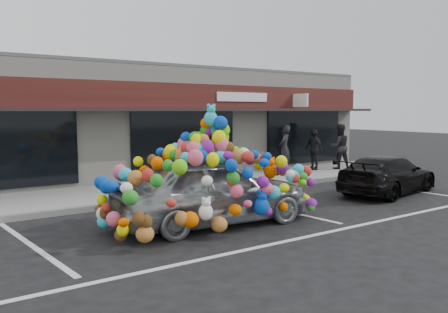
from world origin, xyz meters
TOP-DOWN VIEW (x-y plane):
  - ground at (0.00, 0.00)m, footprint 90.00×90.00m
  - shop_building at (0.00, 8.44)m, footprint 24.00×7.20m
  - sidewalk at (0.00, 4.00)m, footprint 26.00×3.00m
  - kerb at (0.00, 2.50)m, footprint 26.00×0.18m
  - parking_stripe_left at (-3.20, 0.20)m, footprint 0.73×4.37m
  - parking_stripe_mid at (2.80, 0.20)m, footprint 0.73×4.37m
  - parking_stripe_right at (8.20, 0.20)m, footprint 0.73×4.37m
  - lane_line at (2.00, -2.30)m, footprint 14.00×0.12m
  - toy_car at (0.59, -0.32)m, footprint 3.32×5.04m
  - black_sedan at (7.21, -0.18)m, footprint 2.44×4.41m
  - pedestrian_a at (7.19, 4.71)m, footprint 0.82×0.75m
  - pedestrian_b at (9.60, 3.97)m, footprint 1.14×1.03m
  - pedestrian_c at (8.50, 4.37)m, footprint 1.03×0.50m

SIDE VIEW (x-z plane):
  - ground at x=0.00m, z-range 0.00..0.00m
  - parking_stripe_left at x=-3.20m, z-range 0.00..0.01m
  - parking_stripe_mid at x=2.80m, z-range 0.00..0.01m
  - parking_stripe_right at x=8.20m, z-range 0.00..0.01m
  - lane_line at x=2.00m, z-range 0.00..0.01m
  - sidewalk at x=0.00m, z-range 0.00..0.15m
  - kerb at x=0.00m, z-range -0.01..0.15m
  - black_sedan at x=7.21m, z-range 0.00..1.21m
  - toy_car at x=0.59m, z-range -0.46..2.40m
  - pedestrian_c at x=8.50m, z-range 0.15..1.86m
  - pedestrian_a at x=7.19m, z-range 0.15..2.04m
  - pedestrian_b at x=9.60m, z-range 0.15..2.05m
  - shop_building at x=0.00m, z-range 0.01..4.32m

